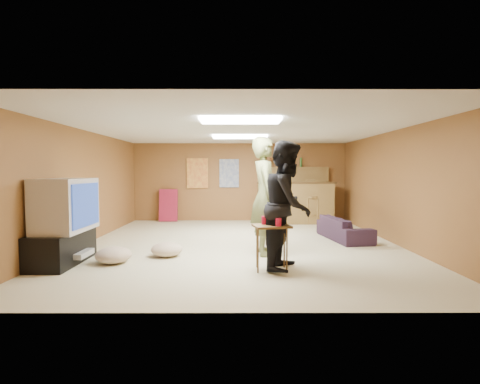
{
  "coord_description": "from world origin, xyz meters",
  "views": [
    {
      "loc": [
        -0.02,
        -7.15,
        1.41
      ],
      "look_at": [
        0.0,
        0.2,
        1.0
      ],
      "focal_mm": 28.0,
      "sensor_mm": 36.0,
      "label": 1
    }
  ],
  "objects_px": {
    "tv_body": "(66,205)",
    "sofa": "(344,228)",
    "bar_counter": "(295,203)",
    "tray_table": "(271,248)",
    "person_olive": "(265,196)",
    "person_black": "(288,205)"
  },
  "relations": [
    {
      "from": "tv_body",
      "to": "sofa",
      "type": "bearing_deg",
      "value": 22.69
    },
    {
      "from": "tv_body",
      "to": "bar_counter",
      "type": "height_order",
      "value": "tv_body"
    },
    {
      "from": "bar_counter",
      "to": "tray_table",
      "type": "xyz_separation_m",
      "value": [
        -1.06,
        -4.84,
        -0.23
      ]
    },
    {
      "from": "tray_table",
      "to": "bar_counter",
      "type": "bearing_deg",
      "value": 77.68
    },
    {
      "from": "bar_counter",
      "to": "person_olive",
      "type": "relative_size",
      "value": 1.01
    },
    {
      "from": "person_olive",
      "to": "tray_table",
      "type": "relative_size",
      "value": 3.06
    },
    {
      "from": "person_olive",
      "to": "person_black",
      "type": "height_order",
      "value": "person_olive"
    },
    {
      "from": "tv_body",
      "to": "bar_counter",
      "type": "xyz_separation_m",
      "value": [
        4.15,
        4.45,
        -0.35
      ]
    },
    {
      "from": "tray_table",
      "to": "person_olive",
      "type": "bearing_deg",
      "value": 91.37
    },
    {
      "from": "tv_body",
      "to": "bar_counter",
      "type": "bearing_deg",
      "value": 47.0
    },
    {
      "from": "person_olive",
      "to": "tv_body",
      "type": "bearing_deg",
      "value": 97.7
    },
    {
      "from": "tv_body",
      "to": "person_black",
      "type": "relative_size",
      "value": 0.6
    },
    {
      "from": "bar_counter",
      "to": "tray_table",
      "type": "distance_m",
      "value": 4.96
    },
    {
      "from": "tv_body",
      "to": "sofa",
      "type": "xyz_separation_m",
      "value": [
        4.8,
        2.01,
        -0.67
      ]
    },
    {
      "from": "person_black",
      "to": "sofa",
      "type": "xyz_separation_m",
      "value": [
        1.47,
        2.3,
        -0.69
      ]
    },
    {
      "from": "person_olive",
      "to": "tray_table",
      "type": "bearing_deg",
      "value": 177.41
    },
    {
      "from": "bar_counter",
      "to": "person_black",
      "type": "height_order",
      "value": "person_black"
    },
    {
      "from": "tv_body",
      "to": "person_black",
      "type": "height_order",
      "value": "person_black"
    },
    {
      "from": "person_black",
      "to": "sofa",
      "type": "distance_m",
      "value": 2.81
    },
    {
      "from": "person_olive",
      "to": "sofa",
      "type": "bearing_deg",
      "value": -55.57
    },
    {
      "from": "tray_table",
      "to": "sofa",
      "type": "bearing_deg",
      "value": 54.54
    },
    {
      "from": "person_black",
      "to": "person_olive",
      "type": "bearing_deg",
      "value": 35.12
    }
  ]
}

